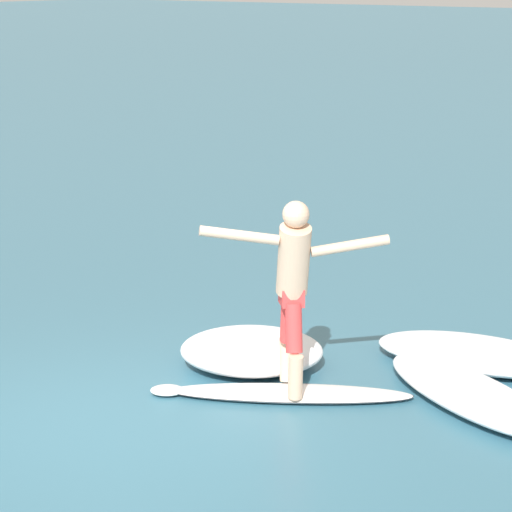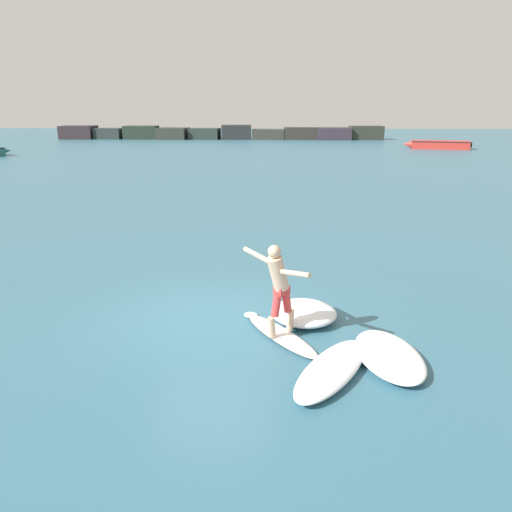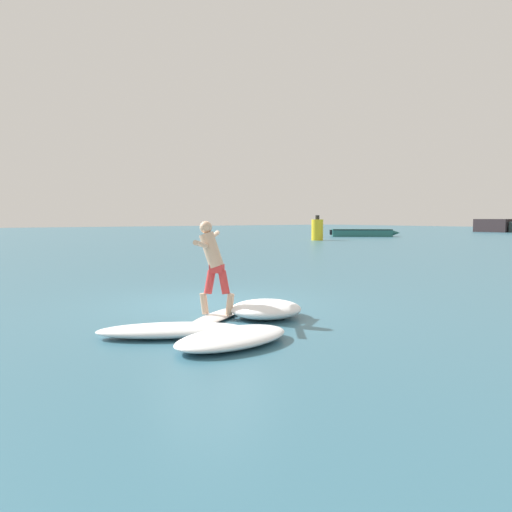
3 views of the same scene
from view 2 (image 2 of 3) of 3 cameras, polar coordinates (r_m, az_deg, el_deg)
name	(u,v)px [view 2 (image 2 of 3)]	position (r m, az deg, el deg)	size (l,w,h in m)	color
ground_plane	(210,318)	(10.42, -5.29, -7.10)	(200.00, 200.00, 0.00)	#36697E
rock_jetty_breakwater	(218,133)	(72.05, -4.33, 13.84)	(44.99, 4.35, 1.92)	#32282B
surfboard	(280,334)	(9.60, 2.74, -8.94)	(1.66, 2.20, 0.21)	white
surfer	(279,282)	(9.10, 2.60, -3.02)	(1.25, 1.23, 1.77)	#DAAE8D
fishing_boat_near_jetty	(438,144)	(57.84, 20.11, 11.88)	(6.92, 3.60, 0.85)	red
wave_foam_at_tail	(332,369)	(8.37, 8.65, -12.66)	(1.77, 2.43, 0.22)	white
wave_foam_at_nose	(389,355)	(8.97, 14.96, -10.92)	(1.30, 2.10, 0.23)	white
wave_foam_beside	(304,313)	(10.27, 5.48, -6.46)	(1.61, 1.67, 0.33)	white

